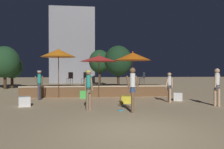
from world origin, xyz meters
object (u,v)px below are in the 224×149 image
at_px(patio_umbrella_0, 58,53).
at_px(bistro_chair_0, 86,77).
at_px(background_tree_0, 118,61).
at_px(cube_seat_0, 178,97).
at_px(person_0, 217,85).
at_px(bistro_chair_3, 70,77).
at_px(patio_umbrella_1, 133,56).
at_px(cube_seat_2, 84,94).
at_px(bistro_chair_2, 85,77).
at_px(person_4, 39,83).
at_px(patio_umbrella_2, 99,59).
at_px(person_3, 89,87).
at_px(person_2, 133,87).
at_px(cube_seat_3, 127,99).
at_px(frisbee_disc, 121,110).
at_px(background_tree_4, 12,67).
at_px(bistro_chair_1, 143,77).
at_px(cube_seat_1, 24,101).
at_px(background_tree_2, 100,62).
at_px(background_tree_1, 5,62).
at_px(person_1, 169,86).

bearing_deg(patio_umbrella_0, bistro_chair_0, 53.81).
bearing_deg(bistro_chair_0, background_tree_0, 38.15).
height_order(patio_umbrella_0, cube_seat_0, patio_umbrella_0).
relative_size(cube_seat_0, background_tree_0, 0.14).
distance_m(person_0, bistro_chair_3, 9.70).
distance_m(patio_umbrella_1, cube_seat_2, 4.04).
distance_m(person_0, bistro_chair_2, 8.28).
xyz_separation_m(patio_umbrella_1, bistro_chair_3, (-4.25, 1.84, -1.41)).
bearing_deg(person_4, patio_umbrella_2, 115.28).
bearing_deg(bistro_chair_2, person_4, -115.70).
bearing_deg(cube_seat_2, bistro_chair_3, 117.28).
relative_size(patio_umbrella_0, bistro_chair_0, 3.58).
bearing_deg(person_4, person_0, 80.49).
bearing_deg(person_3, person_2, -73.19).
xyz_separation_m(cube_seat_3, frisbee_disc, (-0.68, -2.29, -0.17)).
height_order(background_tree_0, background_tree_4, background_tree_0).
xyz_separation_m(bistro_chair_1, background_tree_4, (-11.95, 6.76, 0.86)).
bearing_deg(bistro_chair_3, person_0, 109.73).
relative_size(cube_seat_1, cube_seat_3, 1.01).
bearing_deg(person_3, person_4, 77.60).
distance_m(bistro_chair_3, background_tree_4, 9.63).
bearing_deg(background_tree_4, bistro_chair_0, -40.51).
bearing_deg(person_3, background_tree_4, 69.45).
relative_size(cube_seat_2, background_tree_2, 0.13).
distance_m(patio_umbrella_0, cube_seat_3, 5.52).
bearing_deg(patio_umbrella_2, person_4, -165.09).
bearing_deg(background_tree_2, person_0, -74.16).
distance_m(background_tree_1, background_tree_4, 1.20).
distance_m(person_1, frisbee_disc, 3.89).
bearing_deg(bistro_chair_3, cube_seat_1, 38.66).
xyz_separation_m(cube_seat_2, bistro_chair_0, (0.10, 2.70, 1.06)).
xyz_separation_m(person_1, frisbee_disc, (-3.05, -2.24, -0.86)).
relative_size(patio_umbrella_1, frisbee_disc, 12.40).
height_order(patio_umbrella_0, bistro_chair_0, patio_umbrella_0).
xyz_separation_m(bistro_chair_2, background_tree_4, (-7.52, 8.03, 0.86)).
height_order(person_1, bistro_chair_2, bistro_chair_2).
distance_m(patio_umbrella_2, cube_seat_3, 3.85).
relative_size(patio_umbrella_0, frisbee_disc, 13.10).
relative_size(cube_seat_1, person_0, 0.36).
bearing_deg(bistro_chair_2, patio_umbrella_2, -12.50).
relative_size(patio_umbrella_1, bistro_chair_0, 3.39).
xyz_separation_m(person_1, bistro_chair_0, (-4.59, 5.17, 0.42)).
distance_m(cube_seat_0, background_tree_4, 17.10).
distance_m(patio_umbrella_1, background_tree_0, 8.93).
height_order(patio_umbrella_2, person_3, patio_umbrella_2).
height_order(cube_seat_0, frisbee_disc, cube_seat_0).
bearing_deg(background_tree_2, patio_umbrella_2, -93.24).
height_order(cube_seat_1, background_tree_4, background_tree_4).
height_order(cube_seat_1, background_tree_0, background_tree_0).
xyz_separation_m(patio_umbrella_2, cube_seat_2, (-0.95, -0.29, -2.31)).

